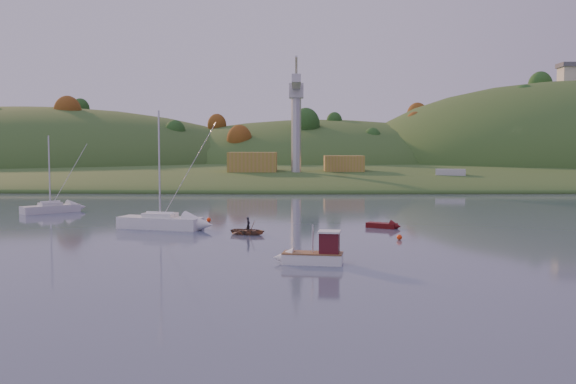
{
  "coord_description": "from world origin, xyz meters",
  "views": [
    {
      "loc": [
        1.93,
        -24.02,
        8.69
      ],
      "look_at": [
        1.16,
        38.44,
        4.18
      ],
      "focal_mm": 40.0,
      "sensor_mm": 36.0,
      "label": 1
    }
  ],
  "objects_px": {
    "fishing_boat": "(308,254)",
    "red_tender": "(388,226)",
    "sailboat_near": "(50,208)",
    "sailboat_far": "(160,221)",
    "canoe": "(248,231)"
  },
  "relations": [
    {
      "from": "fishing_boat",
      "to": "red_tender",
      "type": "xyz_separation_m",
      "value": [
        8.84,
        20.54,
        -0.47
      ]
    },
    {
      "from": "red_tender",
      "to": "sailboat_near",
      "type": "bearing_deg",
      "value": -171.17
    },
    {
      "from": "sailboat_far",
      "to": "canoe",
      "type": "xyz_separation_m",
      "value": [
        9.59,
        -4.33,
        -0.43
      ]
    },
    {
      "from": "fishing_boat",
      "to": "sailboat_far",
      "type": "xyz_separation_m",
      "value": [
        -15.15,
        19.89,
        0.06
      ]
    },
    {
      "from": "sailboat_near",
      "to": "sailboat_far",
      "type": "distance_m",
      "value": 23.53
    },
    {
      "from": "fishing_boat",
      "to": "sailboat_far",
      "type": "distance_m",
      "value": 25.01
    },
    {
      "from": "sailboat_near",
      "to": "red_tender",
      "type": "height_order",
      "value": "sailboat_near"
    },
    {
      "from": "sailboat_near",
      "to": "canoe",
      "type": "height_order",
      "value": "sailboat_near"
    },
    {
      "from": "canoe",
      "to": "red_tender",
      "type": "height_order",
      "value": "red_tender"
    },
    {
      "from": "sailboat_near",
      "to": "red_tender",
      "type": "distance_m",
      "value": 44.2
    },
    {
      "from": "fishing_boat",
      "to": "canoe",
      "type": "distance_m",
      "value": 16.54
    },
    {
      "from": "fishing_boat",
      "to": "sailboat_near",
      "type": "xyz_separation_m",
      "value": [
        -32.74,
        35.52,
        -0.06
      ]
    },
    {
      "from": "fishing_boat",
      "to": "sailboat_near",
      "type": "distance_m",
      "value": 48.31
    },
    {
      "from": "red_tender",
      "to": "canoe",
      "type": "bearing_deg",
      "value": -132.31
    },
    {
      "from": "fishing_boat",
      "to": "red_tender",
      "type": "bearing_deg",
      "value": -104.56
    }
  ]
}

